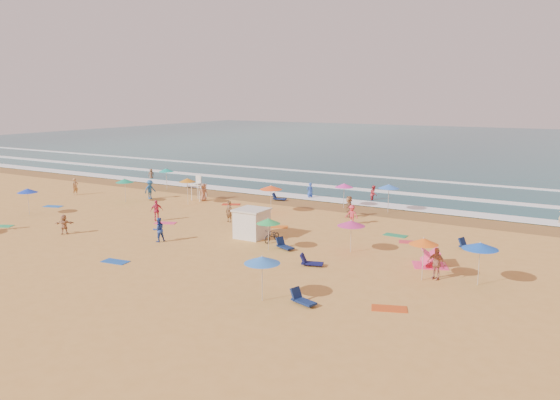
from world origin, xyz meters
The scene contains 13 objects.
ground centered at (0.00, 0.00, 0.00)m, with size 220.00×220.00×0.00m, color gold.
ocean centered at (0.00, 84.00, 0.00)m, with size 220.00×140.00×0.18m, color #0C4756.
wet_sand centered at (0.00, 12.50, 0.01)m, with size 220.00×220.00×0.00m, color olive.
surf_foam centered at (0.00, 21.32, 0.10)m, with size 200.00×18.70×0.05m.
cabana centered at (3.58, -0.76, 1.00)m, with size 2.00×2.00×2.00m, color silver.
cabana_roof centered at (3.58, -0.76, 2.06)m, with size 2.20×2.20×0.12m, color silver.
bicycle centered at (5.48, -1.06, 0.44)m, with size 0.58×1.68×0.88m, color black.
lifeguard_stand centered at (-8.77, 8.62, 1.05)m, with size 1.20×1.20×2.10m, color white, non-canonical shape.
beach_umbrellas centered at (2.02, 0.02, 2.14)m, with size 55.73×32.07×0.75m.
loungers centered at (4.34, -3.34, 0.17)m, with size 60.08×24.61×0.34m.
towels centered at (-1.32, -1.89, 0.01)m, with size 37.22×20.89×0.03m.
popup_tents centered at (21.62, 3.97, 0.60)m, with size 12.44×12.01×1.20m.
beachgoers centered at (-2.40, 4.31, 0.81)m, with size 46.62×27.41×2.14m.
Camera 1 is at (24.75, -32.93, 10.14)m, focal length 35.00 mm.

